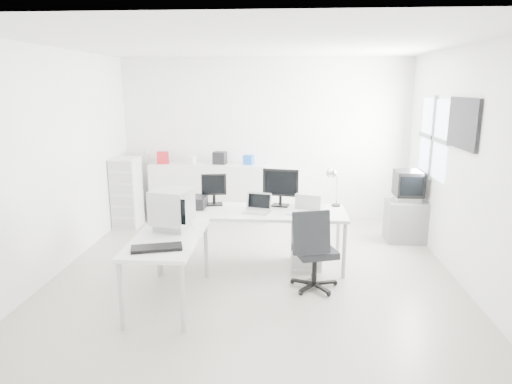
# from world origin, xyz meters

# --- Properties ---
(floor) EXTENTS (5.00, 5.00, 0.01)m
(floor) POSITION_xyz_m (0.00, 0.00, 0.00)
(floor) COLOR silver
(floor) RESTS_ON ground
(ceiling) EXTENTS (5.00, 5.00, 0.01)m
(ceiling) POSITION_xyz_m (0.00, 0.00, 2.80)
(ceiling) COLOR white
(ceiling) RESTS_ON back_wall
(back_wall) EXTENTS (5.00, 0.02, 2.80)m
(back_wall) POSITION_xyz_m (0.00, 2.50, 1.40)
(back_wall) COLOR white
(back_wall) RESTS_ON floor
(left_wall) EXTENTS (0.02, 5.00, 2.80)m
(left_wall) POSITION_xyz_m (-2.50, 0.00, 1.40)
(left_wall) COLOR white
(left_wall) RESTS_ON floor
(right_wall) EXTENTS (0.02, 5.00, 2.80)m
(right_wall) POSITION_xyz_m (2.50, 0.00, 1.40)
(right_wall) COLOR white
(right_wall) RESTS_ON floor
(window) EXTENTS (0.02, 1.20, 1.10)m
(window) POSITION_xyz_m (2.48, 1.20, 1.60)
(window) COLOR white
(window) RESTS_ON right_wall
(wall_picture) EXTENTS (0.04, 0.90, 0.60)m
(wall_picture) POSITION_xyz_m (2.47, 0.10, 1.90)
(wall_picture) COLOR black
(wall_picture) RESTS_ON right_wall
(main_desk) EXTENTS (2.40, 0.80, 0.75)m
(main_desk) POSITION_xyz_m (-0.04, 0.21, 0.38)
(main_desk) COLOR silver
(main_desk) RESTS_ON floor
(side_desk) EXTENTS (0.70, 1.40, 0.75)m
(side_desk) POSITION_xyz_m (-0.89, -0.89, 0.38)
(side_desk) COLOR silver
(side_desk) RESTS_ON floor
(drawer_pedestal) EXTENTS (0.40, 0.50, 0.60)m
(drawer_pedestal) POSITION_xyz_m (0.66, 0.26, 0.30)
(drawer_pedestal) COLOR silver
(drawer_pedestal) RESTS_ON floor
(inkjet_printer) EXTENTS (0.44, 0.34, 0.15)m
(inkjet_printer) POSITION_xyz_m (-0.89, 0.31, 0.83)
(inkjet_printer) COLOR black
(inkjet_printer) RESTS_ON main_desk
(lcd_monitor_small) EXTENTS (0.36, 0.25, 0.42)m
(lcd_monitor_small) POSITION_xyz_m (-0.59, 0.46, 0.96)
(lcd_monitor_small) COLOR black
(lcd_monitor_small) RESTS_ON main_desk
(lcd_monitor_large) EXTENTS (0.51, 0.28, 0.50)m
(lcd_monitor_large) POSITION_xyz_m (0.31, 0.46, 1.00)
(lcd_monitor_large) COLOR black
(lcd_monitor_large) RESTS_ON main_desk
(laptop) EXTENTS (0.36, 0.36, 0.20)m
(laptop) POSITION_xyz_m (0.01, 0.11, 0.85)
(laptop) COLOR #B7B7BA
(laptop) RESTS_ON main_desk
(white_keyboard) EXTENTS (0.46, 0.21, 0.02)m
(white_keyboard) POSITION_xyz_m (0.61, 0.06, 0.76)
(white_keyboard) COLOR silver
(white_keyboard) RESTS_ON main_desk
(white_mouse) EXTENTS (0.06, 0.06, 0.06)m
(white_mouse) POSITION_xyz_m (0.91, 0.11, 0.78)
(white_mouse) COLOR silver
(white_mouse) RESTS_ON main_desk
(laser_printer) EXTENTS (0.42, 0.38, 0.20)m
(laser_printer) POSITION_xyz_m (0.71, 0.43, 0.85)
(laser_printer) COLOR #A6A6A6
(laser_printer) RESTS_ON main_desk
(desk_lamp) EXTENTS (0.17, 0.17, 0.43)m
(desk_lamp) POSITION_xyz_m (1.06, 0.51, 0.96)
(desk_lamp) COLOR silver
(desk_lamp) RESTS_ON main_desk
(crt_monitor) EXTENTS (0.42, 0.42, 0.41)m
(crt_monitor) POSITION_xyz_m (-0.89, -0.64, 0.95)
(crt_monitor) COLOR #B7B7BA
(crt_monitor) RESTS_ON side_desk
(black_keyboard) EXTENTS (0.53, 0.33, 0.03)m
(black_keyboard) POSITION_xyz_m (-0.89, -1.29, 0.77)
(black_keyboard) COLOR black
(black_keyboard) RESTS_ON side_desk
(office_chair) EXTENTS (0.72, 0.72, 1.00)m
(office_chair) POSITION_xyz_m (0.73, -0.45, 0.50)
(office_chair) COLOR #242728
(office_chair) RESTS_ON floor
(tv_cabinet) EXTENTS (0.58, 0.47, 0.63)m
(tv_cabinet) POSITION_xyz_m (2.22, 1.33, 0.32)
(tv_cabinet) COLOR slate
(tv_cabinet) RESTS_ON floor
(crt_tv) EXTENTS (0.50, 0.48, 0.45)m
(crt_tv) POSITION_xyz_m (2.22, 1.33, 0.86)
(crt_tv) COLOR black
(crt_tv) RESTS_ON tv_cabinet
(sideboard) EXTENTS (2.01, 0.50, 1.01)m
(sideboard) POSITION_xyz_m (-0.96, 2.24, 0.50)
(sideboard) COLOR silver
(sideboard) RESTS_ON floor
(clutter_box_a) EXTENTS (0.24, 0.22, 0.20)m
(clutter_box_a) POSITION_xyz_m (-1.76, 2.24, 1.11)
(clutter_box_a) COLOR #AE1822
(clutter_box_a) RESTS_ON sideboard
(clutter_box_b) EXTENTS (0.18, 0.17, 0.14)m
(clutter_box_b) POSITION_xyz_m (-1.26, 2.24, 1.08)
(clutter_box_b) COLOR silver
(clutter_box_b) RESTS_ON sideboard
(clutter_box_c) EXTENTS (0.24, 0.23, 0.21)m
(clutter_box_c) POSITION_xyz_m (-0.76, 2.24, 1.11)
(clutter_box_c) COLOR black
(clutter_box_c) RESTS_ON sideboard
(clutter_box_d) EXTENTS (0.19, 0.18, 0.16)m
(clutter_box_d) POSITION_xyz_m (-0.26, 2.24, 1.09)
(clutter_box_d) COLOR blue
(clutter_box_d) RESTS_ON sideboard
(clutter_bottle) EXTENTS (0.07, 0.07, 0.22)m
(clutter_bottle) POSITION_xyz_m (-2.06, 2.28, 1.12)
(clutter_bottle) COLOR silver
(clutter_bottle) RESTS_ON sideboard
(filing_cabinet) EXTENTS (0.41, 0.49, 1.17)m
(filing_cabinet) POSITION_xyz_m (-2.28, 1.79, 0.58)
(filing_cabinet) COLOR silver
(filing_cabinet) RESTS_ON floor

